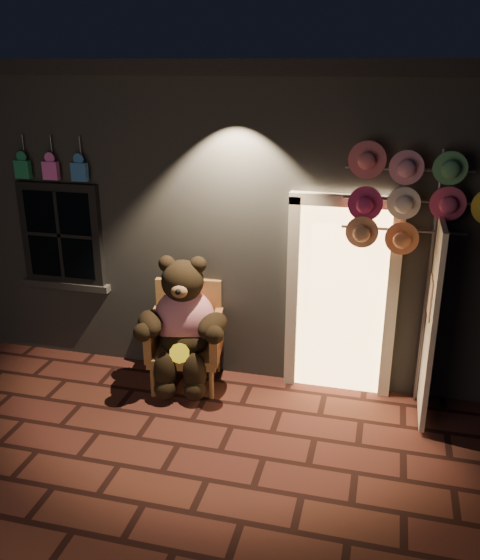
% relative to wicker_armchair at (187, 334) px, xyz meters
% --- Properties ---
extents(ground, '(60.00, 60.00, 0.00)m').
position_rel_wicker_armchair_xyz_m(ground, '(0.31, -1.21, -0.57)').
color(ground, '#4C221D').
rests_on(ground, ground).
extents(shop_building, '(7.30, 5.95, 3.51)m').
position_rel_wicker_armchair_xyz_m(shop_building, '(0.31, 2.78, 1.17)').
color(shop_building, slate).
rests_on(shop_building, ground).
extents(wicker_armchair, '(0.88, 0.82, 1.14)m').
position_rel_wicker_armchair_xyz_m(wicker_armchair, '(0.00, 0.00, 0.00)').
color(wicker_armchair, '#AA8341').
rests_on(wicker_armchair, ground).
extents(teddy_bear, '(1.06, 0.90, 1.48)m').
position_rel_wicker_armchair_xyz_m(teddy_bear, '(0.02, -0.15, 0.19)').
color(teddy_bear, red).
rests_on(teddy_bear, ground).
extents(hat_rack, '(1.54, 0.22, 2.70)m').
position_rel_wicker_armchair_xyz_m(hat_rack, '(2.33, 0.07, 1.65)').
color(hat_rack, '#59595E').
rests_on(hat_rack, ground).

